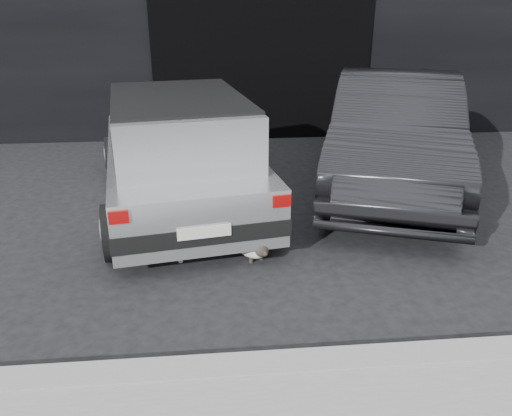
{
  "coord_description": "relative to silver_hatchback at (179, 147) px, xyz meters",
  "views": [
    {
      "loc": [
        0.01,
        -5.43,
        2.52
      ],
      "look_at": [
        0.44,
        -0.79,
        0.55
      ],
      "focal_mm": 35.0,
      "sensor_mm": 36.0,
      "label": 1
    }
  ],
  "objects": [
    {
      "name": "ground",
      "position": [
        0.39,
        -0.71,
        -0.79
      ],
      "size": [
        80.0,
        80.0,
        0.0
      ],
      "primitive_type": "plane",
      "color": "black",
      "rests_on": "ground"
    },
    {
      "name": "garage_opening",
      "position": [
        1.39,
        3.28,
        0.51
      ],
      "size": [
        4.0,
        0.1,
        2.6
      ],
      "primitive_type": "cube",
      "color": "black",
      "rests_on": "ground"
    },
    {
      "name": "curb",
      "position": [
        1.39,
        -3.31,
        -0.73
      ],
      "size": [
        18.0,
        0.25,
        0.12
      ],
      "primitive_type": "cube",
      "color": "gray",
      "rests_on": "ground"
    },
    {
      "name": "silver_hatchback",
      "position": [
        0.0,
        0.0,
        0.0
      ],
      "size": [
        2.44,
        4.16,
        1.45
      ],
      "rotation": [
        0.0,
        0.0,
        0.17
      ],
      "color": "silver",
      "rests_on": "ground"
    },
    {
      "name": "second_car",
      "position": [
        2.98,
        0.54,
        -0.01
      ],
      "size": [
        3.09,
        4.98,
        1.55
      ],
      "primitive_type": "imported",
      "rotation": [
        0.0,
        0.0,
        -0.33
      ],
      "color": "black",
      "rests_on": "ground"
    },
    {
      "name": "cat_siamese",
      "position": [
        0.78,
        -1.52,
        -0.67
      ],
      "size": [
        0.46,
        0.68,
        0.26
      ],
      "rotation": [
        0.0,
        0.0,
        3.59
      ],
      "color": "beige",
      "rests_on": "ground"
    },
    {
      "name": "cat_white",
      "position": [
        0.22,
        -1.42,
        -0.59
      ],
      "size": [
        0.81,
        0.49,
        0.41
      ],
      "rotation": [
        0.0,
        0.0,
        -1.19
      ],
      "color": "silver",
      "rests_on": "ground"
    }
  ]
}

